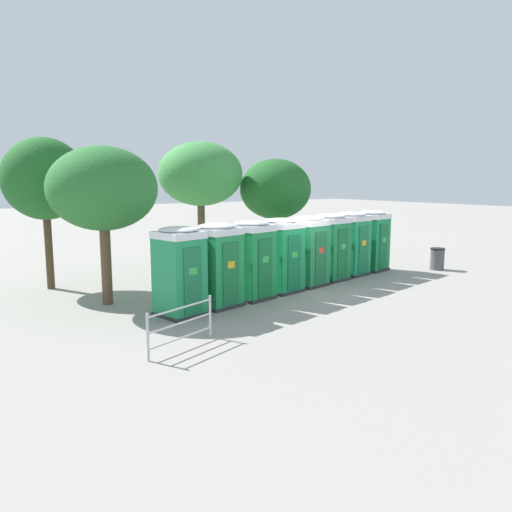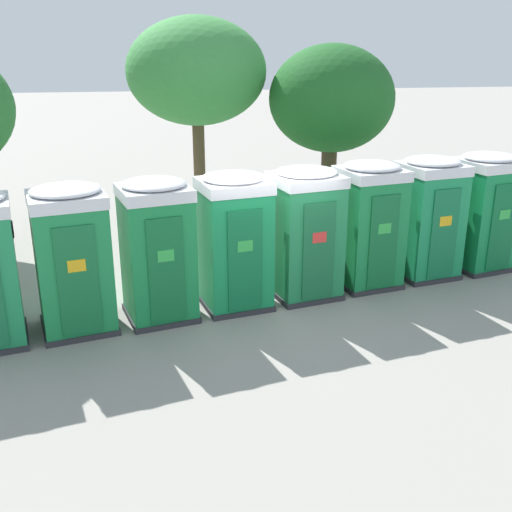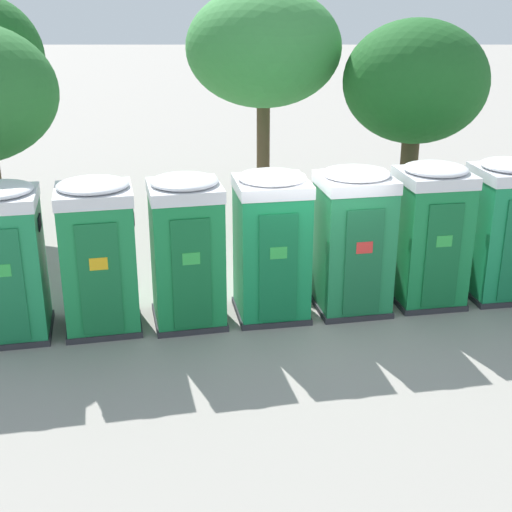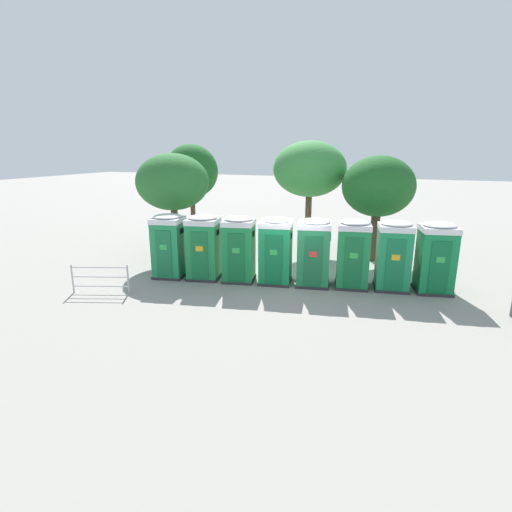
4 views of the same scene
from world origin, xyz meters
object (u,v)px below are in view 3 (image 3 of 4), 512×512
object	(u,v)px
portapotty_0	(4,261)
street_tree_1	(413,83)
portapotty_5	(428,234)
portapotty_6	(502,229)
portapotty_3	(269,245)
portapotty_1	(96,255)
portapotty_4	(351,240)
street_tree_3	(261,48)
portapotty_2	(185,250)

from	to	relation	value
portapotty_0	street_tree_1	size ratio (longest dim) A/B	0.54
portapotty_5	portapotty_6	size ratio (longest dim) A/B	1.00
portapotty_0	portapotty_3	xyz separation A→B (m)	(4.22, 0.77, -0.00)
portapotty_5	portapotty_1	bearing A→B (deg)	-169.47
portapotty_0	portapotty_4	xyz separation A→B (m)	(5.62, 1.01, -0.00)
portapotty_0	portapotty_3	world-z (taller)	same
portapotty_3	portapotty_4	distance (m)	1.43
street_tree_1	street_tree_3	xyz separation A→B (m)	(-3.32, 0.84, 0.66)
street_tree_1	street_tree_3	size ratio (longest dim) A/B	0.88
portapotty_0	portapotty_6	bearing A→B (deg)	10.72
street_tree_3	portapotty_5	bearing A→B (deg)	-59.56
portapotty_3	portapotty_6	distance (m)	4.29
portapotty_3	portapotty_6	bearing A→B (deg)	11.14
portapotty_5	portapotty_6	distance (m)	1.43
portapotty_0	street_tree_1	bearing A→B (deg)	35.95
portapotty_4	portapotty_5	size ratio (longest dim) A/B	1.00
portapotty_2	portapotty_5	bearing A→B (deg)	11.03
portapotty_2	portapotty_3	distance (m)	1.43
portapotty_1	portapotty_5	distance (m)	5.71
street_tree_1	portapotty_1	bearing A→B (deg)	-139.74
portapotty_0	portapotty_6	size ratio (longest dim) A/B	1.00
portapotty_1	street_tree_1	xyz separation A→B (m)	(6.04, 5.12, 2.08)
portapotty_1	street_tree_1	world-z (taller)	street_tree_1
portapotty_0	portapotty_5	distance (m)	7.14
portapotty_5	street_tree_1	distance (m)	4.60
portapotty_3	street_tree_1	xyz separation A→B (m)	(3.23, 4.63, 2.08)
portapotty_6	street_tree_1	xyz separation A→B (m)	(-0.98, 3.81, 2.08)
portapotty_0	portapotty_6	world-z (taller)	same
portapotty_4	street_tree_3	xyz separation A→B (m)	(-1.50, 5.23, 2.75)
portapotty_1	portapotty_2	distance (m)	1.43
portapotty_0	portapotty_5	size ratio (longest dim) A/B	1.00
portapotty_0	portapotty_2	distance (m)	2.86
portapotty_6	street_tree_3	distance (m)	6.90
portapotty_1	portapotty_3	distance (m)	2.86
portapotty_5	street_tree_1	bearing A→B (deg)	84.01
portapotty_0	portapotty_4	world-z (taller)	same
portapotty_4	street_tree_1	distance (m)	5.19
portapotty_1	street_tree_3	distance (m)	7.11
portapotty_1	portapotty_4	world-z (taller)	same
portapotty_4	portapotty_6	bearing A→B (deg)	11.76
street_tree_1	portapotty_2	bearing A→B (deg)	-133.43
portapotty_6	street_tree_1	size ratio (longest dim) A/B	0.54
portapotty_2	street_tree_3	world-z (taller)	street_tree_3
portapotty_0	portapotty_4	size ratio (longest dim) A/B	1.00
portapotty_4	portapotty_0	bearing A→B (deg)	-169.81
portapotty_5	portapotty_3	bearing A→B (deg)	-168.71
portapotty_0	street_tree_3	bearing A→B (deg)	56.53
street_tree_3	portapotty_6	bearing A→B (deg)	-47.28
portapotty_4	street_tree_1	size ratio (longest dim) A/B	0.54
portapotty_4	portapotty_6	distance (m)	2.86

